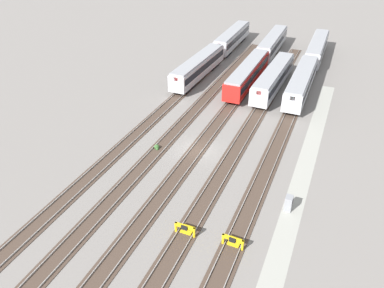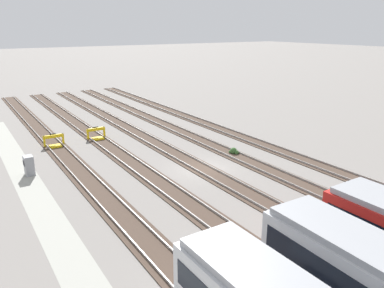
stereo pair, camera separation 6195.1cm
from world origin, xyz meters
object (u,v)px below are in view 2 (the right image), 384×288
object	(u,v)px
bumper_stop_near_inner_track	(97,134)
electrical_cabinet	(29,165)
bumper_stop_nearest_track	(54,142)
weed_clump	(234,151)

from	to	relation	value
bumper_stop_near_inner_track	electrical_cabinet	xyz separation A→B (m)	(6.88, -7.99, 0.29)
bumper_stop_nearest_track	bumper_stop_near_inner_track	xyz separation A→B (m)	(-0.28, 4.46, 0.00)
bumper_stop_nearest_track	weed_clump	size ratio (longest dim) A/B	2.18
bumper_stop_nearest_track	electrical_cabinet	distance (m)	7.49
bumper_stop_near_inner_track	electrical_cabinet	world-z (taller)	electrical_cabinet
bumper_stop_nearest_track	bumper_stop_near_inner_track	distance (m)	4.47
bumper_stop_near_inner_track	electrical_cabinet	size ratio (longest dim) A/B	1.25
bumper_stop_near_inner_track	weed_clump	bearing A→B (deg)	38.04
bumper_stop_near_inner_track	weed_clump	size ratio (longest dim) A/B	2.17
electrical_cabinet	bumper_stop_nearest_track	bearing A→B (deg)	151.86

